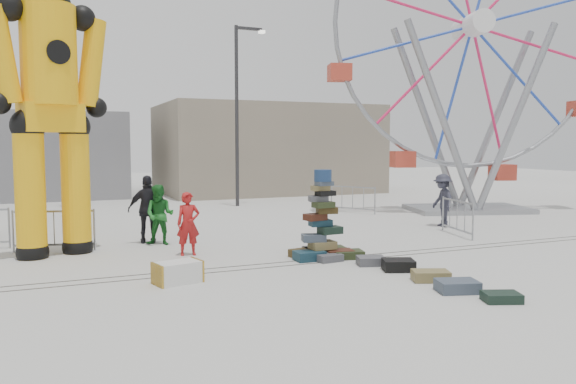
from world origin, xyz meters
name	(u,v)px	position (x,y,z in m)	size (l,w,h in m)	color
ground	(288,272)	(0.00, 0.00, 0.00)	(90.00, 90.00, 0.00)	#9E9E99
track_line_near	(278,267)	(0.00, 0.60, 0.00)	(40.00, 0.04, 0.01)	#47443F
track_line_far	(272,263)	(0.00, 1.00, 0.00)	(40.00, 0.04, 0.01)	#47443F
building_right	(266,149)	(7.00, 20.00, 2.50)	(12.00, 8.00, 5.00)	gray
building_left	(24,155)	(-6.00, 22.00, 2.20)	(10.00, 8.00, 4.40)	gray
lamp_post_right	(239,106)	(3.09, 13.00, 4.48)	(1.41, 0.25, 8.00)	#2D2D30
lamp_post_left	(69,105)	(-3.91, 15.00, 4.48)	(1.41, 0.25, 8.00)	#2D2D30
suitcase_tower	(322,233)	(1.35, 1.11, 0.61)	(1.51, 1.36, 2.17)	#173645
crash_test_dummy	(50,96)	(-4.66, 3.99, 3.95)	(2.96, 1.45, 7.50)	black
ferris_wheel	(472,50)	(11.24, 7.40, 6.59)	(11.14, 4.03, 13.39)	gray
steamer_trunk	(178,272)	(-2.42, 0.00, 0.21)	(0.92, 0.53, 0.43)	silver
row_case_0	(348,254)	(1.93, 0.81, 0.10)	(0.72, 0.50, 0.20)	#2C371B
row_case_1	(371,261)	(2.05, -0.07, 0.10)	(0.63, 0.48, 0.20)	#515158
row_case_2	(398,265)	(2.30, -0.81, 0.13)	(0.68, 0.54, 0.25)	black
row_case_3	(431,276)	(2.36, -1.86, 0.11)	(0.74, 0.46, 0.22)	olive
row_case_4	(457,286)	(2.30, -2.75, 0.11)	(0.76, 0.53, 0.23)	#404C5C
row_case_5	(502,297)	(2.58, -3.59, 0.08)	(0.64, 0.44, 0.17)	black
barricade_dummy_c	(54,231)	(-4.68, 4.55, 0.55)	(2.00, 0.10, 1.10)	gray
barricade_wheel_front	(457,217)	(6.73, 2.62, 0.55)	(2.00, 0.10, 1.10)	gray
barricade_wheel_back	(353,199)	(6.56, 8.79, 0.55)	(2.00, 0.10, 1.10)	gray
pedestrian_red	(188,224)	(-1.58, 2.72, 0.80)	(0.58, 0.38, 1.59)	#A11717
pedestrian_green	(160,215)	(-1.97, 4.47, 0.84)	(0.81, 0.63, 1.67)	#196722
pedestrian_black	(148,209)	(-2.22, 4.89, 0.96)	(1.12, 0.47, 1.91)	black
pedestrian_grey	(443,200)	(7.50, 4.31, 0.89)	(1.15, 0.66, 1.78)	#272834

